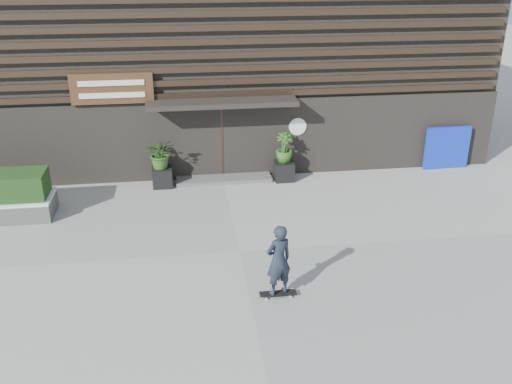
{
  "coord_description": "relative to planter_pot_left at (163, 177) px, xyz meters",
  "views": [
    {
      "loc": [
        -1.22,
        -11.92,
        6.8
      ],
      "look_at": [
        0.55,
        1.04,
        1.1
      ],
      "focal_mm": 39.5,
      "sensor_mm": 36.0,
      "label": 1
    }
  ],
  "objects": [
    {
      "name": "ground",
      "position": [
        1.9,
        -4.4,
        -0.3
      ],
      "size": [
        80.0,
        80.0,
        0.0
      ],
      "primitive_type": "plane",
      "color": "#A19E99",
      "rests_on": "ground"
    },
    {
      "name": "building",
      "position": [
        1.9,
        5.56,
        3.69
      ],
      "size": [
        18.0,
        11.0,
        8.0
      ],
      "color": "black",
      "rests_on": "ground"
    },
    {
      "name": "entrance_step",
      "position": [
        1.9,
        0.2,
        -0.24
      ],
      "size": [
        3.0,
        0.8,
        0.12
      ],
      "primitive_type": "cube",
      "color": "#51514E",
      "rests_on": "ground"
    },
    {
      "name": "planter_pot_right",
      "position": [
        3.8,
        0.0,
        0.0
      ],
      "size": [
        0.6,
        0.6,
        0.6
      ],
      "primitive_type": "cube",
      "color": "black",
      "rests_on": "ground"
    },
    {
      "name": "planter_pot_left",
      "position": [
        0.0,
        0.0,
        0.0
      ],
      "size": [
        0.6,
        0.6,
        0.6
      ],
      "primitive_type": "cube",
      "color": "black",
      "rests_on": "ground"
    },
    {
      "name": "blue_tarp",
      "position": [
        9.33,
        0.3,
        0.42
      ],
      "size": [
        1.53,
        0.17,
        1.43
      ],
      "primitive_type": "cube",
      "rotation": [
        0.0,
        0.0,
        0.03
      ],
      "color": "#0D26B4",
      "rests_on": "ground"
    },
    {
      "name": "bamboo_left",
      "position": [
        0.0,
        0.0,
        0.78
      ],
      "size": [
        0.86,
        0.75,
        0.96
      ],
      "primitive_type": "imported",
      "color": "#2D591E",
      "rests_on": "planter_pot_left"
    },
    {
      "name": "bamboo_right",
      "position": [
        3.8,
        0.0,
        0.78
      ],
      "size": [
        0.54,
        0.54,
        0.96
      ],
      "primitive_type": "imported",
      "color": "#2D591E",
      "rests_on": "planter_pot_right"
    },
    {
      "name": "skateboarder",
      "position": [
        2.5,
        -6.42,
        0.58
      ],
      "size": [
        0.78,
        0.55,
        1.68
      ],
      "color": "black",
      "rests_on": "ground"
    }
  ]
}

